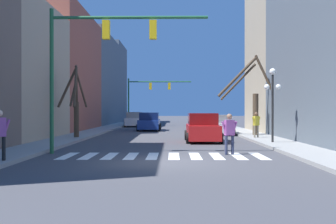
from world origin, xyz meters
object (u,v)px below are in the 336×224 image
car_driving_away_lane (149,122)px  street_tree_right_mid (251,99)px  traffic_signal_near (97,48)px  pedestrian_crossing_street (256,122)px  car_at_intersection (219,125)px  pedestrian_on_right_sidewalk (229,130)px  street_tree_right_far (75,102)px  car_parked_left_near (134,120)px  street_lamp_right_corner (273,90)px  traffic_signal_far (148,91)px  car_parked_right_near (203,129)px

car_driving_away_lane → street_tree_right_mid: size_ratio=0.82×
traffic_signal_near → pedestrian_crossing_street: bearing=43.2°
street_tree_right_mid → pedestrian_crossing_street: bearing=-95.1°
car_driving_away_lane → car_at_intersection: bearing=42.4°
pedestrian_on_right_sidewalk → pedestrian_crossing_street: size_ratio=1.08×
car_at_intersection → street_tree_right_far: size_ratio=0.86×
car_driving_away_lane → street_tree_right_mid: street_tree_right_mid is taller
street_tree_right_mid → car_parked_left_near: bearing=120.2°
pedestrian_crossing_street → street_lamp_right_corner: bearing=-120.6°
car_at_intersection → street_tree_right_mid: 3.75m
street_lamp_right_corner → car_driving_away_lane: (-7.81, 15.54, -2.28)m
car_driving_away_lane → car_parked_left_near: 9.02m
traffic_signal_far → street_tree_right_far: size_ratio=1.63×
pedestrian_on_right_sidewalk → street_lamp_right_corner: bearing=40.0°
traffic_signal_near → street_tree_right_far: traffic_signal_near is taller
car_driving_away_lane → pedestrian_on_right_sidewalk: 21.01m
traffic_signal_near → street_tree_right_far: size_ratio=1.47×
traffic_signal_near → street_lamp_right_corner: bearing=26.7°
pedestrian_on_right_sidewalk → street_tree_right_mid: street_tree_right_mid is taller
car_parked_left_near → pedestrian_crossing_street: size_ratio=2.54×
car_parked_right_near → car_parked_left_near: car_parked_right_near is taller
traffic_signal_far → car_driving_away_lane: size_ratio=1.63×
traffic_signal_far → car_parked_right_near: size_ratio=1.82×
pedestrian_on_right_sidewalk → street_tree_right_far: (-8.93, 8.89, 1.45)m
car_at_intersection → pedestrian_on_right_sidewalk: (-1.23, -14.01, 0.32)m
traffic_signal_far → street_tree_right_mid: (8.79, -19.70, -1.56)m
traffic_signal_near → pedestrian_crossing_street: (8.89, 8.35, -3.58)m
traffic_signal_far → car_driving_away_lane: traffic_signal_far is taller
pedestrian_crossing_street → traffic_signal_far: bearing=78.6°
car_parked_right_near → street_tree_right_far: street_tree_right_far is taller
street_tree_right_mid → street_tree_right_far: 12.52m
car_at_intersection → car_parked_left_near: car_parked_left_near is taller
street_lamp_right_corner → street_tree_right_far: bearing=161.9°
traffic_signal_near → pedestrian_on_right_sidewalk: traffic_signal_near is taller
traffic_signal_near → car_driving_away_lane: bearing=86.6°
street_lamp_right_corner → car_parked_right_near: street_lamp_right_corner is taller
traffic_signal_near → street_lamp_right_corner: size_ratio=1.71×
car_at_intersection → street_tree_right_far: 11.51m
traffic_signal_near → car_driving_away_lane: traffic_signal_near is taller
traffic_signal_near → car_parked_left_near: (-1.08, 28.80, -3.91)m
traffic_signal_far → pedestrian_on_right_sidewalk: (5.50, -31.30, -3.26)m
street_lamp_right_corner → car_parked_left_near: street_lamp_right_corner is taller
car_parked_right_near → pedestrian_on_right_sidewalk: (0.62, -7.00, 0.24)m
street_lamp_right_corner → pedestrian_on_right_sidewalk: 6.19m
traffic_signal_far → car_at_intersection: 18.90m
pedestrian_crossing_street → car_parked_left_near: bearing=83.9°
car_driving_away_lane → car_at_intersection: size_ratio=1.17×
traffic_signal_far → car_parked_left_near: 4.33m
car_driving_away_lane → street_tree_right_far: street_tree_right_far is taller
traffic_signal_near → car_at_intersection: size_ratio=1.72×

